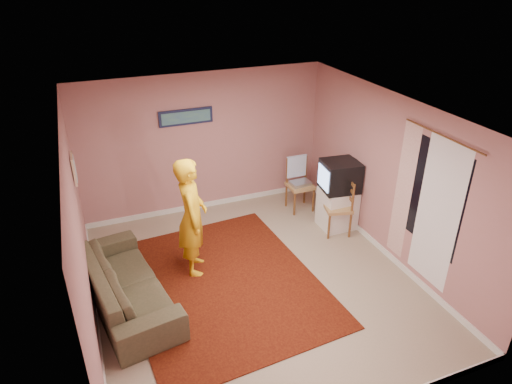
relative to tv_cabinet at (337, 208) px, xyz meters
name	(u,v)px	position (x,y,z in m)	size (l,w,h in m)	color
ground	(254,282)	(-1.95, -0.94, -0.37)	(5.00, 5.00, 0.00)	gray
wall_back	(204,144)	(-1.95, 1.56, 0.93)	(4.50, 0.02, 2.60)	#AA7072
wall_front	(354,329)	(-1.95, -3.44, 0.93)	(4.50, 0.02, 2.60)	#AA7072
wall_left	(80,239)	(-4.20, -0.94, 0.93)	(0.02, 5.00, 2.60)	#AA7072
wall_right	(391,179)	(0.30, -0.94, 0.93)	(0.02, 5.00, 2.60)	#AA7072
ceiling	(254,113)	(-1.95, -0.94, 2.23)	(4.50, 5.00, 0.02)	silver
baseboard_back	(207,204)	(-1.95, 1.55, -0.32)	(4.50, 0.02, 0.10)	silver
baseboard_left	(97,318)	(-4.19, -0.94, -0.32)	(0.02, 5.00, 0.10)	silver
baseboard_right	(380,248)	(0.29, -0.94, -0.32)	(0.02, 5.00, 0.10)	silver
window	(433,196)	(0.29, -1.84, 1.08)	(0.01, 1.10, 1.50)	black
curtain_sheer	(437,214)	(0.28, -1.99, 0.88)	(0.01, 0.75, 2.10)	white
curtain_floral	(403,192)	(0.27, -1.29, 0.88)	(0.01, 0.35, 2.10)	white
curtain_rod	(443,136)	(0.25, -1.84, 1.95)	(0.02, 0.02, 1.40)	brown
picture_back	(186,117)	(-2.25, 1.52, 1.48)	(0.95, 0.04, 0.28)	#151A3A
picture_left	(74,169)	(-4.17, 0.66, 1.18)	(0.04, 0.38, 0.42)	beige
area_rug	(222,283)	(-2.41, -0.81, -0.36)	(2.66, 3.33, 0.02)	#320905
tv_cabinet	(337,208)	(0.00, 0.00, 0.00)	(0.58, 0.53, 0.74)	white
crt_tv	(340,176)	(-0.01, 0.00, 0.63)	(0.67, 0.61, 0.52)	black
chair_a	(301,180)	(-0.33, 0.82, 0.25)	(0.46, 0.44, 0.55)	#A88551
dvd_player	(300,183)	(-0.33, 0.82, 0.18)	(0.37, 0.26, 0.06)	#A7A7AB
blue_throw	(296,166)	(-0.33, 1.01, 0.45)	(0.40, 0.05, 0.42)	#93B8F0
chair_b	(338,201)	(-0.10, -0.17, 0.25)	(0.54, 0.55, 0.55)	#A88551
game_console	(338,205)	(-0.10, -0.17, 0.17)	(0.20, 0.15, 0.04)	white
sofa	(126,283)	(-3.75, -0.72, -0.04)	(2.27, 0.89, 0.66)	#4B432D
person	(192,217)	(-2.68, -0.30, 0.56)	(0.68, 0.44, 1.85)	gold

